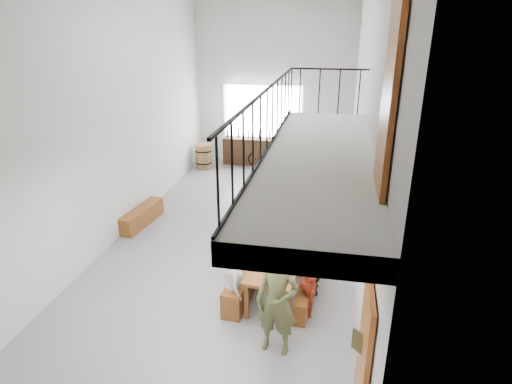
% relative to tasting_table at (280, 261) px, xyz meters
% --- Properties ---
extents(floor, '(12.00, 12.00, 0.00)m').
position_rel_tasting_table_xyz_m(floor, '(-1.35, 2.15, -0.71)').
color(floor, slate).
rests_on(floor, ground).
extents(room_walls, '(12.00, 12.00, 12.00)m').
position_rel_tasting_table_xyz_m(room_walls, '(-1.35, 2.15, 2.85)').
color(room_walls, silver).
rests_on(room_walls, ground).
extents(gateway_portal, '(2.80, 0.08, 2.80)m').
position_rel_tasting_table_xyz_m(gateway_portal, '(-1.75, 8.09, 0.69)').
color(gateway_portal, white).
rests_on(gateway_portal, ground).
extents(right_wall_decor, '(0.07, 8.28, 5.07)m').
position_rel_tasting_table_xyz_m(right_wall_decor, '(1.35, 0.28, 1.04)').
color(right_wall_decor, '#944915').
rests_on(right_wall_decor, ground).
extents(balcony, '(1.52, 5.62, 4.00)m').
position_rel_tasting_table_xyz_m(balcony, '(0.63, -0.98, 2.26)').
color(balcony, silver).
rests_on(balcony, ground).
extents(tasting_table, '(1.07, 2.15, 0.79)m').
position_rel_tasting_table_xyz_m(tasting_table, '(0.00, 0.00, 0.00)').
color(tasting_table, brown).
rests_on(tasting_table, ground).
extents(bench_inner, '(0.53, 2.17, 0.49)m').
position_rel_tasting_table_xyz_m(bench_inner, '(-0.63, 0.08, -0.46)').
color(bench_inner, brown).
rests_on(bench_inner, ground).
extents(bench_wall, '(0.39, 1.82, 0.42)m').
position_rel_tasting_table_xyz_m(bench_wall, '(0.54, -0.03, -0.50)').
color(bench_wall, brown).
rests_on(bench_wall, ground).
extents(tableware, '(0.63, 1.43, 0.35)m').
position_rel_tasting_table_xyz_m(tableware, '(0.05, -0.01, 0.22)').
color(tableware, black).
rests_on(tableware, tasting_table).
extents(side_bench, '(0.53, 1.62, 0.45)m').
position_rel_tasting_table_xyz_m(side_bench, '(-3.85, 2.33, -0.48)').
color(side_bench, brown).
rests_on(side_bench, ground).
extents(oak_barrel, '(0.59, 0.59, 0.86)m').
position_rel_tasting_table_xyz_m(oak_barrel, '(-3.66, 7.02, -0.27)').
color(oak_barrel, brown).
rests_on(oak_barrel, ground).
extents(serving_counter, '(1.83, 0.52, 0.96)m').
position_rel_tasting_table_xyz_m(serving_counter, '(-2.19, 7.80, -0.22)').
color(serving_counter, '#3C2410').
rests_on(serving_counter, ground).
extents(counter_bottles, '(1.59, 0.14, 0.28)m').
position_rel_tasting_table_xyz_m(counter_bottles, '(-2.19, 7.80, 0.40)').
color(counter_bottles, black).
rests_on(counter_bottles, serving_counter).
extents(guest_left_a, '(0.60, 0.72, 1.26)m').
position_rel_tasting_table_xyz_m(guest_left_a, '(-0.72, -0.68, -0.07)').
color(guest_left_a, beige).
rests_on(guest_left_a, ground).
extents(guest_left_b, '(0.33, 0.47, 1.24)m').
position_rel_tasting_table_xyz_m(guest_left_b, '(-0.79, -0.22, -0.09)').
color(guest_left_b, '#25757D').
rests_on(guest_left_b, ground).
extents(guest_left_c, '(0.53, 0.60, 1.05)m').
position_rel_tasting_table_xyz_m(guest_left_c, '(-0.83, 0.46, -0.18)').
color(guest_left_c, beige).
rests_on(guest_left_c, ground).
extents(guest_left_d, '(0.59, 0.77, 1.05)m').
position_rel_tasting_table_xyz_m(guest_left_d, '(-0.68, 0.85, -0.18)').
color(guest_left_d, '#25757D').
rests_on(guest_left_d, ground).
extents(guest_right_a, '(0.56, 0.84, 1.32)m').
position_rel_tasting_table_xyz_m(guest_right_a, '(0.55, -0.53, -0.05)').
color(guest_right_a, '#C23D21').
rests_on(guest_right_a, ground).
extents(guest_right_b, '(0.33, 0.95, 1.01)m').
position_rel_tasting_table_xyz_m(guest_right_b, '(0.63, 0.17, -0.20)').
color(guest_right_b, black).
rests_on(guest_right_b, ground).
extents(guest_right_c, '(0.39, 0.55, 1.05)m').
position_rel_tasting_table_xyz_m(guest_right_c, '(0.51, 0.71, -0.18)').
color(guest_right_c, beige).
rests_on(guest_right_c, ground).
extents(host_standing, '(0.70, 0.51, 1.78)m').
position_rel_tasting_table_xyz_m(host_standing, '(0.16, -1.50, 0.18)').
color(host_standing, '#50542F').
rests_on(host_standing, ground).
extents(potted_plant, '(0.48, 0.44, 0.45)m').
position_rel_tasting_table_xyz_m(potted_plant, '(1.10, 2.39, -0.48)').
color(potted_plant, '#1C501C').
rests_on(potted_plant, ground).
extents(bicycle_near, '(1.66, 0.96, 0.82)m').
position_rel_tasting_table_xyz_m(bicycle_near, '(-1.43, 7.75, -0.29)').
color(bicycle_near, black).
rests_on(bicycle_near, ground).
extents(bicycle_far, '(1.87, 0.93, 1.08)m').
position_rel_tasting_table_xyz_m(bicycle_far, '(-0.12, 7.33, -0.17)').
color(bicycle_far, black).
rests_on(bicycle_far, ground).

